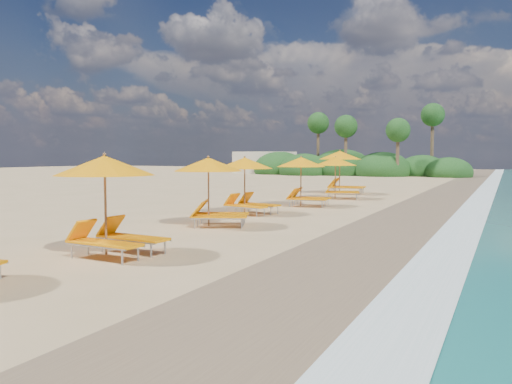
# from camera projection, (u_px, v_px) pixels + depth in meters

# --- Properties ---
(ground) EXTENTS (160.00, 160.00, 0.00)m
(ground) POSITION_uv_depth(u_px,v_px,m) (256.00, 232.00, 15.57)
(ground) COLOR tan
(ground) RESTS_ON ground
(wet_sand) EXTENTS (4.00, 160.00, 0.01)m
(wet_sand) POSITION_uv_depth(u_px,v_px,m) (391.00, 241.00, 13.83)
(wet_sand) COLOR #836C4E
(wet_sand) RESTS_ON ground
(surf_foam) EXTENTS (4.00, 160.00, 0.01)m
(surf_foam) POSITION_uv_depth(u_px,v_px,m) (504.00, 249.00, 12.65)
(surf_foam) COLOR white
(surf_foam) RESTS_ON ground
(station_3) EXTENTS (2.62, 2.45, 2.35)m
(station_3) POSITION_uv_depth(u_px,v_px,m) (111.00, 198.00, 11.84)
(station_3) COLOR olive
(station_3) RESTS_ON ground
(station_4) EXTENTS (2.97, 2.94, 2.28)m
(station_4) POSITION_uv_depth(u_px,v_px,m) (214.00, 187.00, 16.82)
(station_4) COLOR olive
(station_4) RESTS_ON ground
(station_5) EXTENTS (2.76, 2.65, 2.27)m
(station_5) POSITION_uv_depth(u_px,v_px,m) (248.00, 181.00, 20.32)
(station_5) COLOR olive
(station_5) RESTS_ON ground
(station_6) EXTENTS (2.64, 2.49, 2.28)m
(station_6) POSITION_uv_depth(u_px,v_px,m) (305.00, 178.00, 23.48)
(station_6) COLOR olive
(station_6) RESTS_ON ground
(station_7) EXTENTS (2.83, 2.76, 2.26)m
(station_7) POSITION_uv_depth(u_px,v_px,m) (339.00, 175.00, 27.54)
(station_7) COLOR olive
(station_7) RESTS_ON ground
(station_8) EXTENTS (3.03, 2.85, 2.64)m
(station_8) POSITION_uv_depth(u_px,v_px,m) (343.00, 169.00, 31.06)
(station_8) COLOR olive
(station_8) RESTS_ON ground
(treeline) EXTENTS (25.80, 8.80, 9.74)m
(treeline) POSITION_uv_depth(u_px,v_px,m) (350.00, 167.00, 60.68)
(treeline) COLOR #163D14
(treeline) RESTS_ON ground
(beach_building) EXTENTS (7.00, 5.00, 2.80)m
(beach_building) POSITION_uv_depth(u_px,v_px,m) (265.00, 162.00, 68.13)
(beach_building) COLOR beige
(beach_building) RESTS_ON ground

